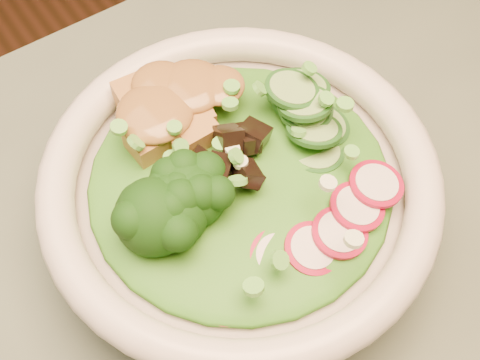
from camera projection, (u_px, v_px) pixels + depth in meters
salad_bowl at (240, 196)px, 0.42m from camera, size 0.25×0.25×0.07m
lettuce_bed at (240, 179)px, 0.41m from camera, size 0.19×0.19×0.02m
broccoli_florets at (172, 231)px, 0.37m from camera, size 0.09×0.08×0.04m
radish_slices at (321, 235)px, 0.38m from camera, size 0.11×0.07×0.02m
cucumber_slices at (306, 113)px, 0.42m from camera, size 0.08×0.08×0.03m
mushroom_heap at (226, 157)px, 0.40m from camera, size 0.08×0.08×0.04m
tofu_cubes at (175, 115)px, 0.42m from camera, size 0.10×0.08×0.03m
peanut_sauce at (173, 103)px, 0.41m from camera, size 0.06×0.05×0.01m
scallion_garnish at (240, 159)px, 0.39m from camera, size 0.18×0.18×0.02m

